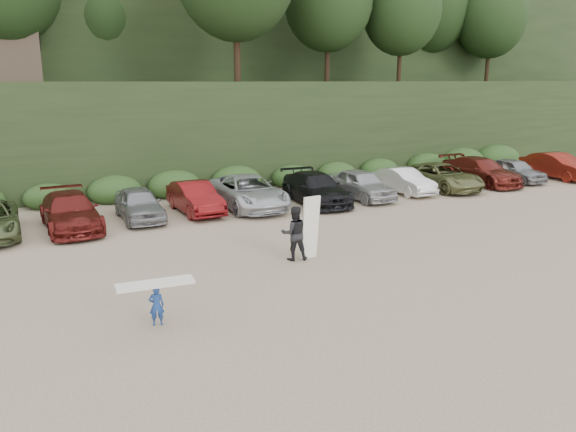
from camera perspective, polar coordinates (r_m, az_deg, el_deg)
ground at (r=18.60m, az=6.86°, el=-5.55°), size 120.00×120.00×0.00m
hillside_backdrop at (r=51.82m, az=-15.87°, el=18.83°), size 90.00×41.50×28.00m
parked_cars at (r=28.05m, az=0.68°, el=2.67°), size 39.42×6.11×1.60m
child_surfer at (r=14.66m, az=-13.27°, el=-7.92°), size 1.95×0.63×1.15m
adult_surfer at (r=19.32m, az=0.79°, el=-1.71°), size 1.41×0.93×2.24m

